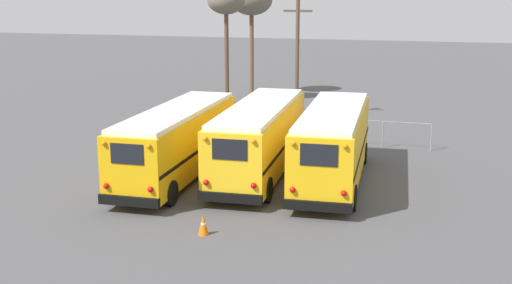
{
  "coord_description": "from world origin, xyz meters",
  "views": [
    {
      "loc": [
        7.27,
        -26.11,
        8.06
      ],
      "look_at": [
        0.0,
        -0.12,
        1.61
      ],
      "focal_mm": 45.0,
      "sensor_mm": 36.0,
      "label": 1
    }
  ],
  "objects_px": {
    "utility_pole": "(297,55)",
    "traffic_cone": "(203,225)",
    "bare_tree_1": "(226,2)",
    "school_bus_0": "(178,140)",
    "bare_tree_0": "(252,1)",
    "school_bus_1": "(259,137)",
    "school_bus_2": "(333,143)"
  },
  "relations": [
    {
      "from": "school_bus_0",
      "to": "school_bus_2",
      "type": "height_order",
      "value": "school_bus_2"
    },
    {
      "from": "utility_pole",
      "to": "bare_tree_0",
      "type": "height_order",
      "value": "bare_tree_0"
    },
    {
      "from": "school_bus_1",
      "to": "utility_pole",
      "type": "relative_size",
      "value": 1.34
    },
    {
      "from": "school_bus_2",
      "to": "bare_tree_0",
      "type": "height_order",
      "value": "bare_tree_0"
    },
    {
      "from": "traffic_cone",
      "to": "bare_tree_1",
      "type": "bearing_deg",
      "value": 106.35
    },
    {
      "from": "bare_tree_0",
      "to": "school_bus_1",
      "type": "bearing_deg",
      "value": -73.11
    },
    {
      "from": "bare_tree_0",
      "to": "school_bus_2",
      "type": "bearing_deg",
      "value": -65.58
    },
    {
      "from": "school_bus_1",
      "to": "school_bus_2",
      "type": "bearing_deg",
      "value": -5.62
    },
    {
      "from": "school_bus_0",
      "to": "bare_tree_0",
      "type": "relative_size",
      "value": 1.19
    },
    {
      "from": "bare_tree_0",
      "to": "traffic_cone",
      "type": "bearing_deg",
      "value": -77.19
    },
    {
      "from": "school_bus_1",
      "to": "bare_tree_1",
      "type": "height_order",
      "value": "bare_tree_1"
    },
    {
      "from": "bare_tree_0",
      "to": "utility_pole",
      "type": "bearing_deg",
      "value": -56.81
    },
    {
      "from": "utility_pole",
      "to": "traffic_cone",
      "type": "relative_size",
      "value": 10.82
    },
    {
      "from": "school_bus_0",
      "to": "school_bus_2",
      "type": "relative_size",
      "value": 1.04
    },
    {
      "from": "bare_tree_0",
      "to": "traffic_cone",
      "type": "distance_m",
      "value": 30.02
    },
    {
      "from": "school_bus_0",
      "to": "traffic_cone",
      "type": "bearing_deg",
      "value": -60.8
    },
    {
      "from": "bare_tree_0",
      "to": "bare_tree_1",
      "type": "xyz_separation_m",
      "value": [
        -0.76,
        -3.83,
        -0.04
      ]
    },
    {
      "from": "school_bus_0",
      "to": "bare_tree_0",
      "type": "distance_m",
      "value": 23.28
    },
    {
      "from": "school_bus_1",
      "to": "utility_pole",
      "type": "height_order",
      "value": "utility_pole"
    },
    {
      "from": "school_bus_0",
      "to": "utility_pole",
      "type": "relative_size",
      "value": 1.32
    },
    {
      "from": "school_bus_0",
      "to": "school_bus_1",
      "type": "height_order",
      "value": "school_bus_1"
    },
    {
      "from": "school_bus_1",
      "to": "school_bus_2",
      "type": "relative_size",
      "value": 1.06
    },
    {
      "from": "school_bus_1",
      "to": "bare_tree_1",
      "type": "relative_size",
      "value": 1.23
    },
    {
      "from": "bare_tree_1",
      "to": "school_bus_0",
      "type": "bearing_deg",
      "value": -78.34
    },
    {
      "from": "utility_pole",
      "to": "traffic_cone",
      "type": "bearing_deg",
      "value": -86.67
    },
    {
      "from": "bare_tree_0",
      "to": "bare_tree_1",
      "type": "bearing_deg",
      "value": -101.21
    },
    {
      "from": "school_bus_1",
      "to": "traffic_cone",
      "type": "relative_size",
      "value": 14.47
    },
    {
      "from": "traffic_cone",
      "to": "bare_tree_0",
      "type": "bearing_deg",
      "value": 102.81
    },
    {
      "from": "traffic_cone",
      "to": "school_bus_0",
      "type": "bearing_deg",
      "value": 119.2
    },
    {
      "from": "school_bus_0",
      "to": "school_bus_2",
      "type": "distance_m",
      "value": 6.7
    },
    {
      "from": "school_bus_2",
      "to": "traffic_cone",
      "type": "distance_m",
      "value": 7.96
    },
    {
      "from": "school_bus_0",
      "to": "bare_tree_0",
      "type": "height_order",
      "value": "bare_tree_0"
    }
  ]
}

